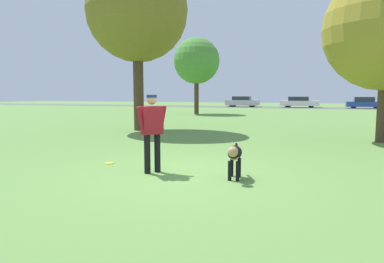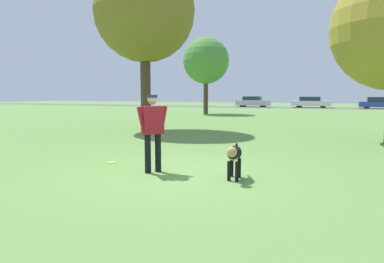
# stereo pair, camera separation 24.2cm
# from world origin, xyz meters

# --- Properties ---
(ground_plane) EXTENTS (120.00, 120.00, 0.00)m
(ground_plane) POSITION_xyz_m (0.00, 0.00, 0.00)
(ground_plane) COLOR #608C42
(far_road_strip) EXTENTS (120.00, 6.00, 0.01)m
(far_road_strip) POSITION_xyz_m (0.00, 37.25, 0.01)
(far_road_strip) COLOR #5B5B59
(far_road_strip) RESTS_ON ground_plane
(person) EXTENTS (0.49, 0.61, 1.64)m
(person) POSITION_xyz_m (-0.49, -0.10, 0.97)
(person) COLOR black
(person) RESTS_ON ground_plane
(dog) EXTENTS (0.33, 0.96, 0.69)m
(dog) POSITION_xyz_m (1.26, -0.09, 0.48)
(dog) COLOR black
(dog) RESTS_ON ground_plane
(frisbee) EXTENTS (0.21, 0.21, 0.02)m
(frisbee) POSITION_xyz_m (-1.87, 0.39, 0.01)
(frisbee) COLOR yellow
(frisbee) RESTS_ON ground_plane
(tree_far_left) EXTENTS (3.79, 3.79, 6.28)m
(tree_far_left) POSITION_xyz_m (-6.51, 20.62, 4.36)
(tree_far_left) COLOR #4C3826
(tree_far_left) RESTS_ON ground_plane
(tree_near_left) EXTENTS (4.50, 4.50, 7.57)m
(tree_near_left) POSITION_xyz_m (-4.82, 7.41, 5.29)
(tree_near_left) COLOR #4C3826
(tree_near_left) RESTS_ON ground_plane
(parked_car_silver) EXTENTS (4.25, 1.82, 1.36)m
(parked_car_silver) POSITION_xyz_m (-5.93, 37.44, 0.67)
(parked_car_silver) COLOR #B7B7BC
(parked_car_silver) RESTS_ON ground_plane
(parked_car_white) EXTENTS (4.61, 1.95, 1.33)m
(parked_car_white) POSITION_xyz_m (1.12, 37.62, 0.67)
(parked_car_white) COLOR white
(parked_car_white) RESTS_ON ground_plane
(parked_car_blue) EXTENTS (4.04, 1.78, 1.32)m
(parked_car_blue) POSITION_xyz_m (8.32, 37.43, 0.64)
(parked_car_blue) COLOR #284293
(parked_car_blue) RESTS_ON ground_plane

